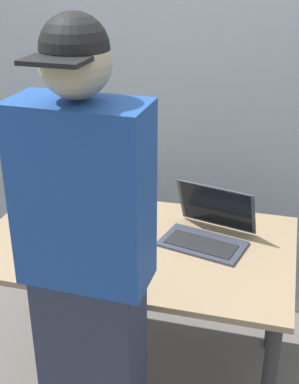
% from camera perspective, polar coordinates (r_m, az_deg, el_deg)
% --- Properties ---
extents(ground_plane, '(8.00, 8.00, 0.00)m').
position_cam_1_polar(ground_plane, '(2.79, -1.29, -18.81)').
color(ground_plane, slate).
rests_on(ground_plane, ground).
extents(desk, '(1.37, 0.83, 0.75)m').
position_cam_1_polar(desk, '(2.38, -1.44, -7.52)').
color(desk, '#9E8460').
rests_on(desk, ground).
extents(laptop, '(0.42, 0.37, 0.23)m').
position_cam_1_polar(laptop, '(2.34, 6.38, -3.82)').
color(laptop, '#383D4C').
rests_on(laptop, desk).
extents(beer_bottle_dark, '(0.08, 0.08, 0.28)m').
position_cam_1_polar(beer_bottle_dark, '(2.62, -11.58, 0.40)').
color(beer_bottle_dark, '#333333').
rests_on(beer_bottle_dark, desk).
extents(beer_bottle_amber, '(0.07, 0.07, 0.31)m').
position_cam_1_polar(beer_bottle_amber, '(2.66, -8.97, 1.34)').
color(beer_bottle_amber, '#1E5123').
rests_on(beer_bottle_amber, desk).
extents(beer_bottle_brown, '(0.07, 0.07, 0.33)m').
position_cam_1_polar(beer_bottle_brown, '(2.68, -6.62, 1.74)').
color(beer_bottle_brown, brown).
rests_on(beer_bottle_brown, desk).
extents(beer_bottle_green, '(0.08, 0.08, 0.32)m').
position_cam_1_polar(beer_bottle_green, '(2.71, -10.41, 1.49)').
color(beer_bottle_green, '#472B14').
rests_on(beer_bottle_green, desk).
extents(person_figure, '(0.41, 0.28, 1.78)m').
position_cam_1_polar(person_figure, '(1.76, -6.58, -10.27)').
color(person_figure, '#2D3347').
rests_on(person_figure, ground).
extents(coffee_mug, '(0.11, 0.07, 0.10)m').
position_cam_1_polar(coffee_mug, '(2.36, -2.25, -3.53)').
color(coffee_mug, white).
rests_on(coffee_mug, desk).
extents(back_wall, '(6.00, 0.10, 2.60)m').
position_cam_1_polar(back_wall, '(2.80, 2.76, 12.02)').
color(back_wall, '#99A3AD').
rests_on(back_wall, ground).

